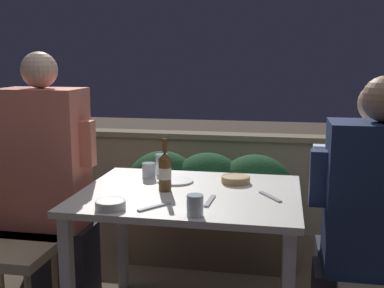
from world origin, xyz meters
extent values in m
cube|color=gray|center=(0.00, 1.49, 0.36)|extent=(9.00, 0.14, 0.72)
cube|color=gray|center=(0.00, 1.49, 0.74)|extent=(9.00, 0.18, 0.04)
cube|color=silver|center=(0.00, 0.00, 0.70)|extent=(1.04, 0.82, 0.03)
cube|color=silver|center=(-0.47, 0.36, 0.34)|extent=(0.05, 0.05, 0.68)
cube|color=silver|center=(0.47, 0.36, 0.34)|extent=(0.05, 0.05, 0.68)
cube|color=brown|center=(-0.04, 0.84, 0.14)|extent=(1.11, 0.36, 0.28)
ellipsoid|color=#194723|center=(-0.35, 0.84, 0.49)|extent=(0.50, 0.47, 0.48)
ellipsoid|color=#194723|center=(-0.04, 0.84, 0.49)|extent=(0.50, 0.47, 0.48)
ellipsoid|color=#194723|center=(0.26, 0.84, 0.49)|extent=(0.50, 0.47, 0.48)
cube|color=tan|center=(-0.89, -0.12, 0.41)|extent=(0.46, 0.46, 0.05)
cylinder|color=#9E8966|center=(-1.09, 0.08, 0.19)|extent=(0.03, 0.03, 0.38)
cylinder|color=#9E8966|center=(-0.69, 0.08, 0.19)|extent=(0.03, 0.03, 0.38)
cube|color=tan|center=(-0.90, 0.15, 0.41)|extent=(0.46, 0.46, 0.05)
cube|color=tan|center=(-1.10, 0.15, 0.64)|extent=(0.06, 0.46, 0.41)
cylinder|color=#9E8966|center=(-0.70, -0.05, 0.19)|extent=(0.03, 0.03, 0.38)
cylinder|color=#9E8966|center=(-1.10, 0.36, 0.19)|extent=(0.03, 0.03, 0.38)
cylinder|color=#9E8966|center=(-0.70, 0.36, 0.19)|extent=(0.03, 0.03, 0.38)
cube|color=#282833|center=(-0.73, 0.15, 0.22)|extent=(0.31, 0.23, 0.43)
cube|color=#E07A66|center=(-0.83, 0.15, 0.81)|extent=(0.44, 0.26, 0.75)
cube|color=#E07A66|center=(-0.58, 0.15, 0.90)|extent=(0.07, 0.07, 0.24)
sphere|color=beige|center=(-0.83, 0.15, 1.28)|extent=(0.19, 0.19, 0.19)
cube|color=navy|center=(0.83, -0.12, 0.76)|extent=(0.43, 0.26, 0.65)
cube|color=navy|center=(0.58, -0.12, 0.84)|extent=(0.07, 0.07, 0.24)
cube|color=tan|center=(0.93, 0.16, 0.41)|extent=(0.46, 0.46, 0.05)
cylinder|color=#9E8966|center=(0.73, 0.37, 0.19)|extent=(0.03, 0.03, 0.38)
cube|color=#282833|center=(0.76, 0.16, 0.22)|extent=(0.29, 0.23, 0.43)
cube|color=silver|center=(0.86, 0.16, 0.74)|extent=(0.42, 0.26, 0.61)
cube|color=silver|center=(0.61, 0.16, 0.81)|extent=(0.07, 0.07, 0.24)
sphere|color=tan|center=(0.86, 0.16, 1.14)|extent=(0.19, 0.19, 0.19)
cylinder|color=brown|center=(-0.12, -0.01, 0.79)|extent=(0.06, 0.06, 0.16)
cylinder|color=beige|center=(-0.12, -0.01, 0.80)|extent=(0.06, 0.06, 0.06)
cone|color=brown|center=(-0.12, -0.01, 0.89)|extent=(0.06, 0.06, 0.03)
cylinder|color=brown|center=(-0.12, -0.01, 0.93)|extent=(0.02, 0.02, 0.07)
cylinder|color=white|center=(-0.11, 0.16, 0.72)|extent=(0.19, 0.19, 0.01)
cylinder|color=silver|center=(-0.28, -0.32, 0.73)|extent=(0.13, 0.13, 0.04)
torus|color=silver|center=(-0.28, -0.32, 0.75)|extent=(0.13, 0.13, 0.01)
cylinder|color=tan|center=(0.20, 0.20, 0.73)|extent=(0.15, 0.15, 0.03)
torus|color=tan|center=(0.20, 0.20, 0.74)|extent=(0.15, 0.15, 0.01)
cylinder|color=silver|center=(-0.26, 0.22, 0.75)|extent=(0.07, 0.07, 0.08)
cylinder|color=silver|center=(0.09, -0.34, 0.76)|extent=(0.07, 0.07, 0.09)
cylinder|color=silver|center=(-0.22, 0.31, 0.77)|extent=(0.07, 0.07, 0.11)
cube|color=silver|center=(-0.10, -0.27, 0.72)|extent=(0.12, 0.15, 0.01)
cube|color=silver|center=(0.12, -0.14, 0.72)|extent=(0.03, 0.17, 0.01)
cube|color=silver|center=(0.38, -0.03, 0.72)|extent=(0.11, 0.15, 0.01)
camera|label=1|loc=(0.43, -2.18, 1.35)|focal=45.00mm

